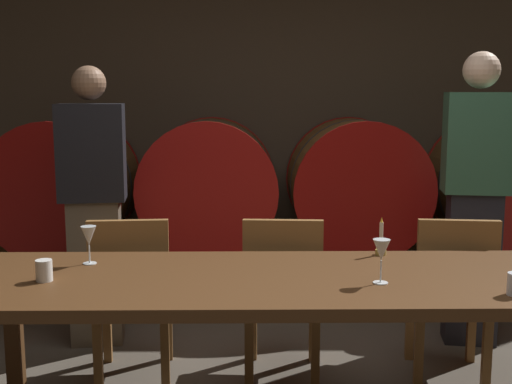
% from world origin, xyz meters
% --- Properties ---
extents(back_wall, '(6.70, 0.24, 2.70)m').
position_xyz_m(back_wall, '(0.00, 2.78, 1.35)').
color(back_wall, '#473A2D').
rests_on(back_wall, ground).
extents(barrel_shelf, '(6.03, 0.90, 0.36)m').
position_xyz_m(barrel_shelf, '(0.00, 2.23, 0.18)').
color(barrel_shelf, brown).
rests_on(barrel_shelf, ground).
extents(wine_barrel_far_left, '(0.96, 0.81, 0.96)m').
position_xyz_m(wine_barrel_far_left, '(-1.58, 2.23, 0.84)').
color(wine_barrel_far_left, brown).
rests_on(wine_barrel_far_left, barrel_shelf).
extents(wine_barrel_center_left, '(0.96, 0.81, 0.96)m').
position_xyz_m(wine_barrel_center_left, '(-0.54, 2.23, 0.84)').
color(wine_barrel_center_left, brown).
rests_on(wine_barrel_center_left, barrel_shelf).
extents(wine_barrel_center_right, '(0.96, 0.81, 0.96)m').
position_xyz_m(wine_barrel_center_right, '(0.52, 2.23, 0.84)').
color(wine_barrel_center_right, brown).
rests_on(wine_barrel_center_right, barrel_shelf).
extents(wine_barrel_far_right, '(0.96, 0.81, 0.96)m').
position_xyz_m(wine_barrel_far_right, '(1.60, 2.23, 0.84)').
color(wine_barrel_far_right, brown).
rests_on(wine_barrel_far_right, barrel_shelf).
extents(dining_table, '(2.87, 0.84, 0.75)m').
position_xyz_m(dining_table, '(-0.03, 0.22, 0.68)').
color(dining_table, '#4C2D16').
rests_on(dining_table, ground).
extents(chair_left, '(0.43, 0.43, 0.88)m').
position_xyz_m(chair_left, '(-0.87, 0.86, 0.49)').
color(chair_left, brown).
rests_on(chair_left, ground).
extents(chair_center, '(0.43, 0.43, 0.88)m').
position_xyz_m(chair_center, '(-0.08, 0.86, 0.49)').
color(chair_center, brown).
rests_on(chair_center, ground).
extents(chair_right, '(0.44, 0.44, 0.88)m').
position_xyz_m(chair_right, '(0.79, 0.84, 0.49)').
color(chair_right, brown).
rests_on(chair_right, ground).
extents(guest_left, '(0.40, 0.28, 1.66)m').
position_xyz_m(guest_left, '(-1.18, 1.39, 0.85)').
color(guest_left, brown).
rests_on(guest_left, ground).
extents(guest_right, '(0.41, 0.30, 1.74)m').
position_xyz_m(guest_right, '(1.08, 1.37, 0.90)').
color(guest_right, black).
rests_on(guest_right, ground).
extents(candle_center, '(0.05, 0.05, 0.18)m').
position_xyz_m(candle_center, '(0.36, 0.56, 0.80)').
color(candle_center, olive).
rests_on(candle_center, dining_table).
extents(wine_glass_left, '(0.07, 0.07, 0.17)m').
position_xyz_m(wine_glass_left, '(-0.97, 0.42, 0.87)').
color(wine_glass_left, white).
rests_on(wine_glass_left, dining_table).
extents(wine_glass_center, '(0.07, 0.07, 0.18)m').
position_xyz_m(wine_glass_center, '(0.26, 0.11, 0.88)').
color(wine_glass_center, white).
rests_on(wine_glass_center, dining_table).
extents(cup_left, '(0.07, 0.07, 0.09)m').
position_xyz_m(cup_left, '(-1.09, 0.16, 0.79)').
color(cup_left, white).
rests_on(cup_left, dining_table).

